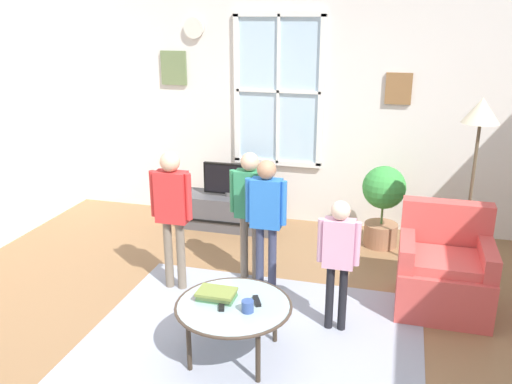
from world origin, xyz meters
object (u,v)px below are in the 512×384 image
(tv_stand, at_px, (229,212))
(potted_plant_by_window, at_px, (383,199))
(cup, at_px, (248,306))
(remote_near_books, at_px, (257,301))
(coffee_table, at_px, (233,308))
(person_green_shirt, at_px, (250,201))
(armchair, at_px, (444,271))
(person_red_shirt, at_px, (172,205))
(television, at_px, (228,179))
(book_stack, at_px, (217,295))
(remote_near_cup, at_px, (222,305))
(floor_lamp, at_px, (479,130))
(person_blue_shirt, at_px, (266,211))
(person_pink_shirt, at_px, (339,251))

(tv_stand, distance_m, potted_plant_by_window, 1.79)
(cup, height_order, remote_near_books, cup)
(coffee_table, relative_size, person_green_shirt, 0.69)
(armchair, bearing_deg, person_red_shirt, -172.60)
(armchair, xyz_separation_m, coffee_table, (-1.51, -1.17, 0.07))
(television, xyz_separation_m, person_green_shirt, (0.60, -1.17, 0.18))
(book_stack, xyz_separation_m, person_green_shirt, (-0.08, 1.18, 0.32))
(remote_near_cup, height_order, potted_plant_by_window, potted_plant_by_window)
(cup, height_order, person_red_shirt, person_red_shirt)
(television, relative_size, floor_lamp, 0.33)
(remote_near_books, xyz_separation_m, person_blue_shirt, (-0.17, 0.96, 0.34))
(remote_near_books, bearing_deg, floor_lamp, 45.67)
(remote_near_cup, bearing_deg, person_red_shirt, 129.99)
(person_blue_shirt, bearing_deg, television, 120.42)
(remote_near_cup, bearing_deg, cup, -4.11)
(person_blue_shirt, height_order, person_red_shirt, person_red_shirt)
(remote_near_cup, xyz_separation_m, floor_lamp, (1.79, 1.72, 1.02))
(remote_near_cup, height_order, person_green_shirt, person_green_shirt)
(person_pink_shirt, xyz_separation_m, person_green_shirt, (-0.90, 0.67, 0.09))
(cup, bearing_deg, person_red_shirt, 136.11)
(armchair, xyz_separation_m, person_pink_shirt, (-0.84, -0.61, 0.36))
(cup, height_order, floor_lamp, floor_lamp)
(remote_near_cup, relative_size, person_pink_shirt, 0.13)
(television, bearing_deg, remote_near_cup, -72.96)
(person_green_shirt, bearing_deg, cup, -74.85)
(television, height_order, person_pink_shirt, person_pink_shirt)
(armchair, relative_size, cup, 9.85)
(coffee_table, height_order, book_stack, book_stack)
(floor_lamp, bearing_deg, cup, -132.43)
(tv_stand, height_order, remote_near_books, remote_near_books)
(remote_near_books, xyz_separation_m, person_pink_shirt, (0.52, 0.48, 0.25))
(remote_near_books, xyz_separation_m, floor_lamp, (1.56, 1.60, 1.02))
(remote_near_cup, distance_m, person_green_shirt, 1.33)
(tv_stand, relative_size, television, 1.94)
(tv_stand, relative_size, person_green_shirt, 0.91)
(tv_stand, height_order, cup, cup)
(potted_plant_by_window, height_order, floor_lamp, floor_lamp)
(person_green_shirt, bearing_deg, coffee_table, -79.63)
(tv_stand, xyz_separation_m, remote_near_cup, (0.75, -2.45, 0.24))
(tv_stand, relative_size, person_red_shirt, 0.87)
(tv_stand, bearing_deg, person_green_shirt, -63.05)
(book_stack, distance_m, potted_plant_by_window, 2.54)
(coffee_table, bearing_deg, remote_near_books, 27.25)
(tv_stand, height_order, person_red_shirt, person_red_shirt)
(person_blue_shirt, bearing_deg, floor_lamp, 20.30)
(floor_lamp, bearing_deg, tv_stand, 163.96)
(person_green_shirt, height_order, potted_plant_by_window, person_green_shirt)
(person_pink_shirt, xyz_separation_m, person_red_shirt, (-1.51, 0.30, 0.13))
(remote_near_cup, bearing_deg, person_blue_shirt, 87.25)
(armchair, xyz_separation_m, potted_plant_by_window, (-0.58, 1.18, 0.20))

